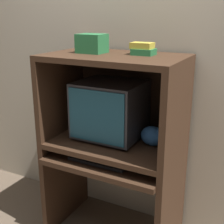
% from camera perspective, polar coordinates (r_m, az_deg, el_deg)
% --- Properties ---
extents(wall_back, '(6.00, 0.06, 2.60)m').
position_cam_1_polar(wall_back, '(2.34, 4.35, 10.17)').
color(wall_back, '#B2A893').
rests_on(wall_back, ground_plane).
extents(desk_base, '(0.91, 0.60, 0.65)m').
position_cam_1_polar(desk_base, '(2.32, -0.05, -13.63)').
color(desk_base, '#382316').
rests_on(desk_base, ground_plane).
extents(desk_monitor_shelf, '(0.91, 0.57, 0.10)m').
position_cam_1_polar(desk_monitor_shelf, '(2.20, 0.41, -5.89)').
color(desk_monitor_shelf, '#382316').
rests_on(desk_monitor_shelf, desk_base).
extents(hutch_upper, '(0.91, 0.57, 0.60)m').
position_cam_1_polar(hutch_upper, '(2.09, 0.84, 4.99)').
color(hutch_upper, '#382316').
rests_on(hutch_upper, desk_monitor_shelf).
extents(crt_monitor, '(0.44, 0.41, 0.40)m').
position_cam_1_polar(crt_monitor, '(2.18, -0.36, 0.52)').
color(crt_monitor, '#333338').
rests_on(crt_monitor, desk_monitor_shelf).
extents(keyboard, '(0.41, 0.14, 0.03)m').
position_cam_1_polar(keyboard, '(2.11, -2.34, -8.80)').
color(keyboard, black).
rests_on(keyboard, desk_base).
extents(mouse, '(0.07, 0.05, 0.03)m').
position_cam_1_polar(mouse, '(2.01, 4.92, -10.22)').
color(mouse, '#B7B7B7').
rests_on(mouse, desk_base).
extents(snack_bag, '(0.16, 0.12, 0.13)m').
position_cam_1_polar(snack_bag, '(2.11, 7.41, -4.35)').
color(snack_bag, '#336BB7').
rests_on(snack_bag, desk_monitor_shelf).
extents(book_stack, '(0.15, 0.11, 0.08)m').
position_cam_1_polar(book_stack, '(2.02, 5.68, 11.40)').
color(book_stack, '#236638').
rests_on(book_stack, hutch_upper).
extents(storage_box, '(0.18, 0.15, 0.12)m').
position_cam_1_polar(storage_box, '(2.12, -3.69, 12.40)').
color(storage_box, '#236638').
rests_on(storage_box, hutch_upper).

